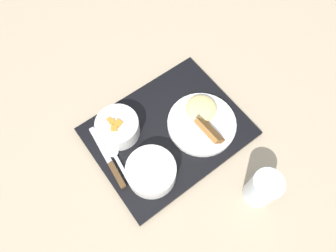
% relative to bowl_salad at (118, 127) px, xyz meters
% --- Properties ---
extents(ground_plane, '(4.00, 4.00, 0.00)m').
position_rel_bowl_salad_xyz_m(ground_plane, '(0.11, -0.09, -0.05)').
color(ground_plane, tan).
extents(serving_tray, '(0.44, 0.36, 0.01)m').
position_rel_bowl_salad_xyz_m(serving_tray, '(0.11, -0.09, -0.04)').
color(serving_tray, black).
rests_on(serving_tray, ground_plane).
extents(bowl_salad, '(0.12, 0.12, 0.06)m').
position_rel_bowl_salad_xyz_m(bowl_salad, '(0.00, 0.00, 0.00)').
color(bowl_salad, white).
rests_on(bowl_salad, serving_tray).
extents(bowl_soup, '(0.13, 0.13, 0.06)m').
position_rel_bowl_salad_xyz_m(bowl_soup, '(-0.01, -0.16, 0.00)').
color(bowl_soup, white).
rests_on(bowl_soup, serving_tray).
extents(plate_main, '(0.19, 0.19, 0.08)m').
position_rel_bowl_salad_xyz_m(plate_main, '(0.19, -0.13, -0.02)').
color(plate_main, white).
rests_on(plate_main, serving_tray).
extents(knife, '(0.05, 0.20, 0.02)m').
position_rel_bowl_salad_xyz_m(knife, '(-0.08, -0.08, -0.03)').
color(knife, silver).
rests_on(knife, serving_tray).
extents(spoon, '(0.05, 0.14, 0.01)m').
position_rel_bowl_salad_xyz_m(spoon, '(-0.05, -0.05, -0.03)').
color(spoon, silver).
rests_on(spoon, serving_tray).
extents(glass_water, '(0.07, 0.07, 0.11)m').
position_rel_bowl_salad_xyz_m(glass_water, '(0.17, -0.37, 0.00)').
color(glass_water, silver).
rests_on(glass_water, ground_plane).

